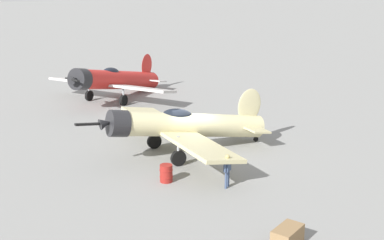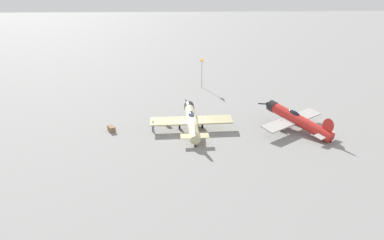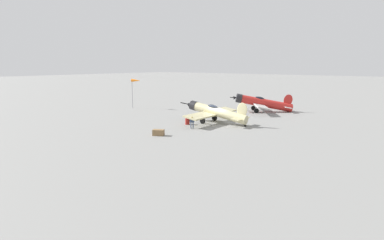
% 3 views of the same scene
% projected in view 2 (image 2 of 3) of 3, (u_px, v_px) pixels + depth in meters
% --- Properties ---
extents(ground_plane, '(400.00, 400.00, 0.00)m').
position_uv_depth(ground_plane, '(192.00, 133.00, 45.71)').
color(ground_plane, gray).
extents(airplane_foreground, '(10.72, 10.81, 3.24)m').
position_uv_depth(airplane_foreground, '(192.00, 120.00, 45.61)').
color(airplane_foreground, beige).
rests_on(airplane_foreground, ground_plane).
extents(airplane_mid_apron, '(9.63, 9.21, 3.17)m').
position_uv_depth(airplane_mid_apron, '(296.00, 119.00, 45.96)').
color(airplane_mid_apron, red).
rests_on(airplane_mid_apron, ground_plane).
extents(ground_crew_mechanic, '(0.43, 0.48, 1.56)m').
position_uv_depth(ground_crew_mechanic, '(153.00, 125.00, 45.68)').
color(ground_crew_mechanic, '#384766').
rests_on(ground_crew_mechanic, ground_plane).
extents(equipment_crate, '(1.22, 1.46, 0.68)m').
position_uv_depth(equipment_crate, '(111.00, 129.00, 46.16)').
color(equipment_crate, olive).
rests_on(equipment_crate, ground_plane).
extents(fuel_drum, '(0.62, 0.62, 0.82)m').
position_uv_depth(fuel_drum, '(167.00, 123.00, 48.02)').
color(fuel_drum, maroon).
rests_on(fuel_drum, ground_plane).
extents(windsock_mast, '(0.83, 2.06, 5.39)m').
position_uv_depth(windsock_mast, '(203.00, 62.00, 62.85)').
color(windsock_mast, gray).
rests_on(windsock_mast, ground_plane).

